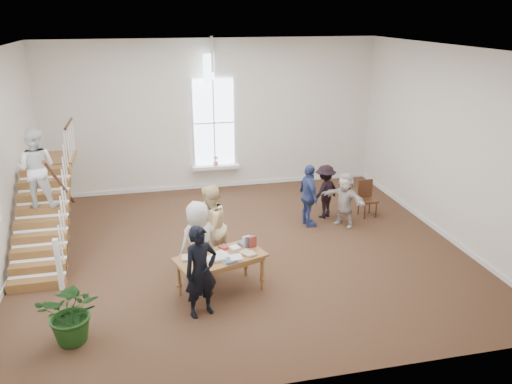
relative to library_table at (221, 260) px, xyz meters
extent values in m
plane|color=#43261A|center=(0.76, 1.75, -0.71)|extent=(10.00, 10.00, 0.00)
plane|color=silver|center=(0.76, 6.25, 1.54)|extent=(10.00, 0.00, 10.00)
plane|color=silver|center=(0.76, -2.75, 1.54)|extent=(10.00, 0.00, 10.00)
plane|color=silver|center=(5.76, 1.75, 1.54)|extent=(0.00, 9.00, 9.00)
plane|color=white|center=(0.76, 1.75, 3.79)|extent=(10.00, 10.00, 0.00)
cube|color=white|center=(0.76, 6.07, -0.01)|extent=(1.45, 0.28, 0.10)
plane|color=white|center=(0.76, 6.19, 1.34)|extent=(2.60, 0.00, 2.60)
plane|color=white|center=(0.76, 6.19, 2.94)|extent=(0.60, 0.60, 0.85)
cube|color=white|center=(0.76, 6.22, -0.65)|extent=(10.00, 0.04, 0.12)
imported|color=pink|center=(0.76, 6.04, 0.19)|extent=(0.17, 0.17, 0.30)
cube|color=brown|center=(-3.59, 0.95, -0.61)|extent=(1.10, 0.30, 0.20)
cube|color=brown|center=(-3.59, 1.25, -0.41)|extent=(1.10, 0.30, 0.20)
cube|color=brown|center=(-3.59, 1.55, -0.21)|extent=(1.10, 0.30, 0.20)
cube|color=brown|center=(-3.59, 1.85, -0.01)|extent=(1.10, 0.30, 0.20)
cube|color=brown|center=(-3.59, 2.15, 0.19)|extent=(1.10, 0.30, 0.20)
cube|color=brown|center=(-3.59, 2.45, 0.39)|extent=(1.10, 0.30, 0.20)
cube|color=brown|center=(-3.59, 2.75, 0.59)|extent=(1.10, 0.30, 0.20)
cube|color=brown|center=(-3.59, 3.05, 0.79)|extent=(1.10, 0.30, 0.20)
cube|color=brown|center=(-3.59, 3.35, 0.99)|extent=(1.10, 0.30, 0.20)
cube|color=brown|center=(-3.59, 4.25, 1.03)|extent=(1.10, 1.20, 0.12)
cube|color=white|center=(-3.10, 0.80, -0.16)|extent=(0.10, 0.10, 1.10)
cylinder|color=#391A0F|center=(-3.09, 2.15, 1.04)|extent=(0.07, 2.74, 1.86)
imported|color=silver|center=(-3.59, 2.45, 1.35)|extent=(0.94, 0.79, 1.72)
cube|color=brown|center=(-0.01, 0.00, 0.06)|extent=(1.87, 1.34, 0.05)
cube|color=brown|center=(-0.01, 0.00, -0.02)|extent=(1.72, 1.19, 0.10)
cylinder|color=brown|center=(-0.62, -0.54, -0.34)|extent=(0.07, 0.07, 0.74)
cylinder|color=brown|center=(0.80, -0.06, -0.34)|extent=(0.07, 0.07, 0.74)
cylinder|color=brown|center=(-0.82, 0.07, -0.34)|extent=(0.07, 0.07, 0.74)
cylinder|color=brown|center=(0.59, 0.55, -0.34)|extent=(0.07, 0.07, 0.74)
cube|color=silver|center=(0.06, -0.04, 0.11)|extent=(0.22, 0.26, 0.05)
cube|color=beige|center=(0.06, -0.20, 0.10)|extent=(0.22, 0.30, 0.03)
cube|color=tan|center=(0.58, -0.06, 0.10)|extent=(0.20, 0.24, 0.04)
cube|color=silver|center=(-0.19, -0.12, 0.11)|extent=(0.32, 0.31, 0.06)
cube|color=#4C5972|center=(0.13, -0.26, 0.11)|extent=(0.28, 0.27, 0.05)
cube|color=maroon|center=(0.11, 0.35, 0.10)|extent=(0.24, 0.25, 0.04)
cube|color=white|center=(0.31, 0.23, 0.11)|extent=(0.23, 0.25, 0.06)
cube|color=#BFB299|center=(-0.64, 0.04, 0.10)|extent=(0.21, 0.25, 0.04)
cube|color=silver|center=(-0.01, 0.06, 0.11)|extent=(0.27, 0.27, 0.05)
cube|color=beige|center=(-0.06, -0.11, 0.11)|extent=(0.25, 0.32, 0.06)
cube|color=tan|center=(0.51, -0.04, 0.11)|extent=(0.31, 0.35, 0.05)
cube|color=silver|center=(0.25, -0.19, 0.11)|extent=(0.24, 0.25, 0.05)
cube|color=#4C5972|center=(0.51, 0.39, 0.11)|extent=(0.22, 0.23, 0.06)
imported|color=black|center=(-0.46, -0.65, 0.16)|extent=(0.74, 0.61, 1.73)
imported|color=beige|center=(-0.36, 0.60, 0.14)|extent=(0.98, 0.84, 1.71)
imported|color=beige|center=(-0.06, 1.10, 0.22)|extent=(1.13, 1.14, 1.85)
imported|color=#34437D|center=(2.67, 2.75, 0.10)|extent=(0.48, 0.99, 1.63)
imported|color=black|center=(3.27, 3.20, 0.01)|extent=(1.08, 0.94, 1.45)
imported|color=beige|center=(3.57, 2.55, 0.00)|extent=(1.09, 1.32, 1.42)
imported|color=#193D13|center=(-2.64, -0.98, -0.15)|extent=(1.14, 1.02, 1.13)
cube|color=#391A0F|center=(4.42, 2.99, -0.26)|extent=(0.46, 0.46, 0.05)
cube|color=#391A0F|center=(4.40, 3.18, 0.01)|extent=(0.42, 0.08, 0.50)
cylinder|color=#391A0F|center=(4.26, 2.81, -0.49)|extent=(0.04, 0.04, 0.44)
cylinder|color=#391A0F|center=(4.60, 2.84, -0.49)|extent=(0.04, 0.04, 0.44)
cylinder|color=#391A0F|center=(4.23, 3.15, -0.49)|extent=(0.04, 0.04, 0.44)
cylinder|color=#391A0F|center=(4.57, 3.18, -0.49)|extent=(0.04, 0.04, 0.44)
camera|label=1|loc=(-1.20, -8.51, 4.53)|focal=35.00mm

